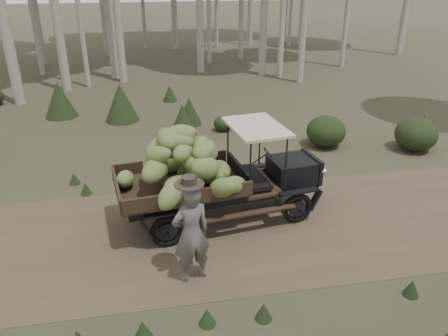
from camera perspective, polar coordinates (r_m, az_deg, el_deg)
The scene contains 5 objects.
ground at distance 8.95m, azimuth -13.20°, elevation -9.36°, with size 120.00×120.00×0.00m, color #473D2B.
dirt_track at distance 8.95m, azimuth -13.20°, elevation -9.34°, with size 70.00×4.00×0.01m, color brown.
banana_truck at distance 8.69m, azimuth -2.84°, elevation 0.27°, with size 4.53×2.44×2.27m.
farmer at distance 7.32m, azimuth -4.32°, elevation -8.42°, with size 0.75×0.60×1.97m.
undergrowth at distance 8.37m, azimuth -16.59°, elevation -7.92°, with size 21.86×21.32×1.39m.
Camera 1 is at (0.70, -7.41, 4.97)m, focal length 35.00 mm.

